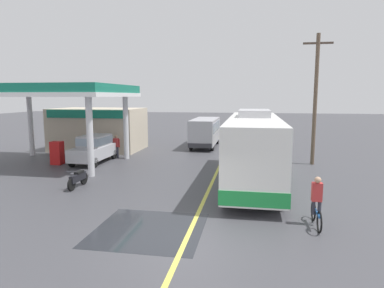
{
  "coord_description": "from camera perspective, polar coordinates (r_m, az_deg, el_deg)",
  "views": [
    {
      "loc": [
        1.89,
        -9.39,
        4.41
      ],
      "look_at": [
        -1.5,
        10.0,
        1.6
      ],
      "focal_mm": 31.59,
      "sensor_mm": 36.0,
      "label": 1
    }
  ],
  "objects": [
    {
      "name": "pedestrian_near_pump",
      "position": [
        24.64,
        -12.67,
        -0.19
      ],
      "size": [
        0.55,
        0.22,
        1.66
      ],
      "color": "#33333F",
      "rests_on": "ground"
    },
    {
      "name": "cyclist_on_shoulder",
      "position": [
        12.39,
        20.29,
        -9.43
      ],
      "size": [
        0.34,
        1.82,
        1.72
      ],
      "color": "black",
      "rests_on": "ground"
    },
    {
      "name": "car_at_pump",
      "position": [
        23.4,
        -16.17,
        -0.54
      ],
      "size": [
        1.7,
        4.2,
        1.82
      ],
      "color": "#B2B2B7",
      "rests_on": "ground"
    },
    {
      "name": "utility_pole_roadside",
      "position": [
        22.93,
        20.11,
        7.38
      ],
      "size": [
        1.8,
        0.24,
        8.25
      ],
      "color": "brown",
      "rests_on": "ground"
    },
    {
      "name": "coach_bus_main",
      "position": [
        17.45,
        10.35,
        -0.88
      ],
      "size": [
        2.6,
        11.04,
        3.69
      ],
      "color": "white",
      "rests_on": "ground"
    },
    {
      "name": "motorcycle_parked_forecourt",
      "position": [
        17.35,
        -18.7,
        -5.53
      ],
      "size": [
        0.55,
        1.8,
        0.92
      ],
      "color": "black",
      "rests_on": "ground"
    },
    {
      "name": "car_trailing_behind_bus",
      "position": [
        37.25,
        10.84,
        2.76
      ],
      "size": [
        1.7,
        4.2,
        1.82
      ],
      "color": "olive",
      "rests_on": "ground"
    },
    {
      "name": "lane_divider_stripe",
      "position": [
        24.86,
        5.4,
        -2.12
      ],
      "size": [
        0.16,
        50.0,
        0.01
      ],
      "primitive_type": "cube",
      "color": "#D8CC4C",
      "rests_on": "ground"
    },
    {
      "name": "gas_station_roadside",
      "position": [
        26.96,
        -17.35,
        3.97
      ],
      "size": [
        9.1,
        11.95,
        5.1
      ],
      "color": "#147259",
      "rests_on": "ground"
    },
    {
      "name": "wet_puddle_patch",
      "position": [
        11.69,
        -7.27,
        -14.11
      ],
      "size": [
        3.57,
        3.55,
        0.01
      ],
      "primitive_type": "cube",
      "color": "#26282D",
      "rests_on": "ground"
    },
    {
      "name": "minibus_opposing_lane",
      "position": [
        29.34,
        2.2,
        2.37
      ],
      "size": [
        2.04,
        6.13,
        2.44
      ],
      "color": "#A5A5AD",
      "rests_on": "ground"
    },
    {
      "name": "ground",
      "position": [
        29.78,
        6.17,
        -0.43
      ],
      "size": [
        120.0,
        120.0,
        0.0
      ],
      "primitive_type": "plane",
      "color": "#424247"
    }
  ]
}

